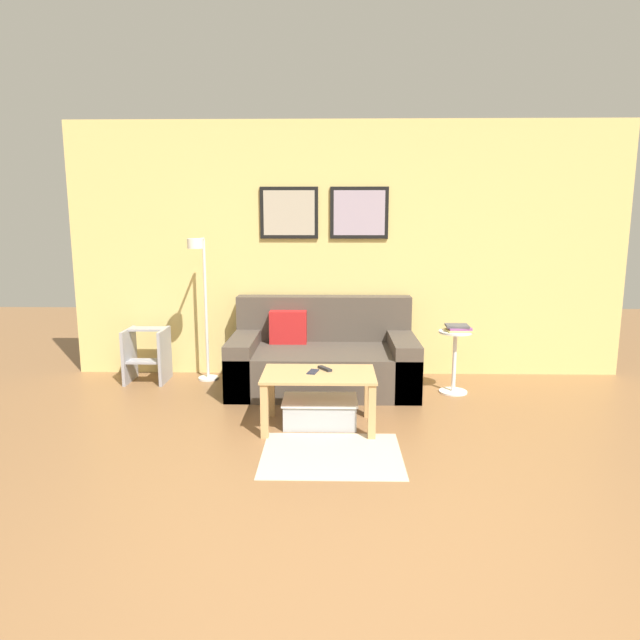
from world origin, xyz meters
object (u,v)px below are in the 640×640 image
remote_control (325,369)px  couch (323,359)px  storage_bin (320,411)px  book_stack (458,328)px  side_table (455,356)px  floor_lamp (201,290)px  coffee_table (319,384)px  cell_phone (313,372)px  step_stool (147,354)px

remote_control → couch: bearing=57.8°
storage_bin → remote_control: (0.04, 0.05, 0.33)m
couch → book_stack: (1.24, -0.16, 0.34)m
side_table → storage_bin: bearing=-144.9°
couch → storage_bin: size_ratio=2.97×
couch → remote_control: size_ratio=11.56×
storage_bin → book_stack: bearing=34.5°
couch → remote_control: (0.03, -0.97, 0.17)m
floor_lamp → book_stack: bearing=-5.4°
coffee_table → storage_bin: coffee_table is taller
side_table → remote_control: size_ratio=3.90×
book_stack → floor_lamp: bearing=174.6°
cell_phone → step_stool: 2.06m
side_table → book_stack: size_ratio=2.39×
storage_bin → cell_phone: 0.33m
side_table → remote_control: (-1.19, -0.81, 0.10)m
couch → side_table: size_ratio=2.97×
couch → side_table: couch is taller
floor_lamp → remote_control: bearing=-41.0°
book_stack → remote_control: (-1.21, -0.81, -0.17)m
remote_control → step_stool: bearing=113.9°
couch → storage_bin: (-0.01, -1.02, -0.17)m
side_table → step_stool: (-2.96, 0.30, -0.07)m
storage_bin → remote_control: remote_control is taller
floor_lamp → cell_phone: floor_lamp is taller
floor_lamp → step_stool: floor_lamp is taller
remote_control → step_stool: size_ratio=0.28×
floor_lamp → side_table: size_ratio=2.43×
book_stack → step_stool: 3.02m
storage_bin → book_stack: (1.25, 0.86, 0.50)m
floor_lamp → cell_phone: 1.63m
couch → cell_phone: bearing=-93.3°
floor_lamp → cell_phone: bearing=-45.1°
coffee_table → step_stool: 2.11m
storage_bin → book_stack: book_stack is taller
storage_bin → book_stack: 1.60m
step_stool → cell_phone: bearing=-35.1°
coffee_table → step_stool: size_ratio=1.64×
storage_bin → side_table: (1.23, 0.86, 0.24)m
couch → step_stool: (-1.74, 0.14, 0.01)m
couch → book_stack: couch is taller
couch → cell_phone: 1.05m
side_table → book_stack: (0.02, -0.00, 0.27)m
floor_lamp → side_table: (2.38, -0.22, -0.58)m
cell_phone → step_stool: size_ratio=0.26×
remote_control → coffee_table: bearing=-150.3°
book_stack → remote_control: 1.47m
couch → remote_control: bearing=-88.2°
coffee_table → couch: bearing=89.2°
couch → floor_lamp: floor_lamp is taller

